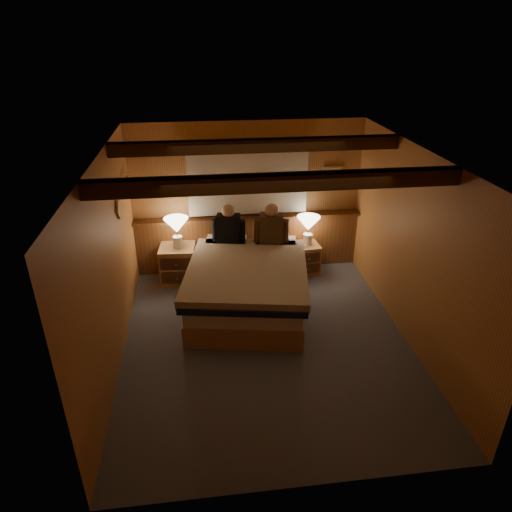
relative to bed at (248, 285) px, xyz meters
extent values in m
plane|color=#515560|center=(0.15, -0.82, -0.37)|extent=(4.20, 4.20, 0.00)
plane|color=#BD8546|center=(0.15, -0.82, 2.03)|extent=(4.20, 4.20, 0.00)
plane|color=#B78241|center=(0.15, 1.28, 0.83)|extent=(3.60, 0.00, 3.60)
plane|color=#B78241|center=(-1.65, -0.82, 0.83)|extent=(0.00, 4.20, 4.20)
plane|color=#B78241|center=(1.95, -0.82, 0.83)|extent=(0.00, 4.20, 4.20)
plane|color=#B78241|center=(0.15, -2.92, 0.83)|extent=(3.60, 0.00, 3.60)
cube|color=brown|center=(0.15, 1.22, 0.08)|extent=(3.60, 0.12, 0.90)
cube|color=brown|center=(0.15, 1.16, 0.55)|extent=(3.60, 0.22, 0.04)
cylinder|color=#3F270F|center=(0.15, 1.20, 1.68)|extent=(2.10, 0.05, 0.05)
sphere|color=#3F270F|center=(-0.90, 1.20, 1.68)|extent=(0.08, 0.08, 0.08)
sphere|color=#3F270F|center=(1.20, 1.20, 1.68)|extent=(0.08, 0.08, 0.08)
cube|color=#EEE5CF|center=(0.15, 1.21, 1.13)|extent=(1.85, 0.08, 1.05)
cube|color=#3F270F|center=(0.15, -1.42, 1.94)|extent=(3.60, 0.15, 0.16)
cube|color=#3F270F|center=(0.15, 0.08, 1.94)|extent=(3.60, 0.15, 0.16)
cylinder|color=silver|center=(-1.59, 0.78, 1.38)|extent=(0.03, 0.55, 0.03)
torus|color=silver|center=(-1.56, 0.63, 1.26)|extent=(0.01, 0.21, 0.21)
torus|color=silver|center=(-1.56, 0.86, 1.26)|extent=(0.01, 0.21, 0.21)
cube|color=tan|center=(1.50, 1.26, 1.18)|extent=(0.30, 0.03, 0.25)
cube|color=beige|center=(1.50, 1.24, 1.18)|extent=(0.24, 0.01, 0.19)
cube|color=#AF774A|center=(0.00, 0.02, -0.22)|extent=(1.84, 2.25, 0.30)
cube|color=silver|center=(0.00, 0.02, 0.06)|extent=(1.79, 2.20, 0.24)
cube|color=black|center=(-0.04, -0.23, 0.21)|extent=(1.83, 1.86, 0.08)
cube|color=tan|center=(-0.02, -0.10, 0.28)|extent=(1.90, 2.07, 0.12)
cube|color=silver|center=(-0.24, 0.86, 0.26)|extent=(0.66, 0.44, 0.16)
cube|color=silver|center=(0.52, 0.73, 0.26)|extent=(0.66, 0.44, 0.16)
cube|color=#AF774A|center=(-1.00, 0.92, -0.07)|extent=(0.57, 0.52, 0.59)
cube|color=brown|center=(-1.01, 0.69, 0.04)|extent=(0.48, 0.05, 0.21)
cube|color=brown|center=(-1.01, 0.69, -0.19)|extent=(0.48, 0.05, 0.21)
cylinder|color=silver|center=(-1.01, 0.69, 0.04)|extent=(0.03, 0.03, 0.03)
cylinder|color=silver|center=(-1.01, 0.69, -0.19)|extent=(0.03, 0.03, 0.03)
cube|color=#AF774A|center=(1.04, 0.96, -0.12)|extent=(0.48, 0.44, 0.49)
cube|color=brown|center=(1.06, 0.77, -0.03)|extent=(0.40, 0.06, 0.17)
cube|color=brown|center=(1.06, 0.77, -0.22)|extent=(0.40, 0.06, 0.17)
cylinder|color=silver|center=(1.06, 0.77, -0.03)|extent=(0.03, 0.03, 0.03)
cylinder|color=silver|center=(1.06, 0.77, -0.22)|extent=(0.03, 0.03, 0.03)
cylinder|color=white|center=(-0.97, 0.90, 0.31)|extent=(0.14, 0.14, 0.19)
cylinder|color=silver|center=(-0.97, 0.90, 0.44)|extent=(0.02, 0.02, 0.10)
cone|color=#F6E5C0|center=(-0.97, 0.90, 0.59)|extent=(0.37, 0.37, 0.23)
cylinder|color=white|center=(1.07, 0.96, 0.21)|extent=(0.14, 0.14, 0.18)
cylinder|color=silver|center=(1.07, 0.96, 0.33)|extent=(0.02, 0.02, 0.10)
cone|color=#F6E5C0|center=(1.07, 0.96, 0.49)|extent=(0.37, 0.37, 0.22)
cube|color=black|center=(-0.20, 0.79, 0.53)|extent=(0.37, 0.26, 0.45)
cylinder|color=black|center=(-0.39, 0.82, 0.50)|extent=(0.11, 0.11, 0.36)
cylinder|color=black|center=(0.00, 0.75, 0.50)|extent=(0.11, 0.11, 0.36)
sphere|color=tan|center=(-0.20, 0.79, 0.82)|extent=(0.20, 0.20, 0.20)
cube|color=#45311B|center=(0.44, 0.68, 0.54)|extent=(0.39, 0.27, 0.47)
cylinder|color=#45311B|center=(0.24, 0.73, 0.51)|extent=(0.11, 0.11, 0.37)
cylinder|color=#45311B|center=(0.64, 0.64, 0.51)|extent=(0.11, 0.11, 0.37)
sphere|color=tan|center=(0.44, 0.68, 0.84)|extent=(0.21, 0.21, 0.21)
cube|color=black|center=(-0.68, 0.09, -0.23)|extent=(0.53, 0.40, 0.28)
cylinder|color=black|center=(-0.68, 0.09, -0.07)|extent=(0.15, 0.29, 0.08)
camera|label=1|loc=(-0.58, -5.52, 3.26)|focal=32.00mm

